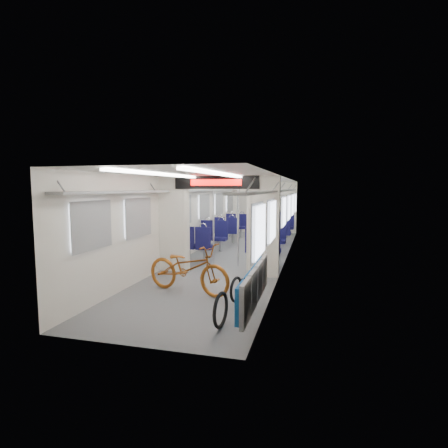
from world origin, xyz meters
name	(u,v)px	position (x,y,z in m)	size (l,w,h in m)	color
carriage	(234,207)	(0.00, -0.27, 1.50)	(12.00, 12.02, 2.31)	#515456
bicycle	(188,268)	(-0.14, -3.64, 0.49)	(0.65, 1.85, 0.97)	#904A14
flip_bench	(254,285)	(1.35, -4.83, 0.58)	(0.12, 2.15, 0.56)	gray
bike_hoop_a	(221,312)	(0.92, -5.14, 0.24)	(0.54, 0.54, 0.05)	black
bike_hoop_b	(242,296)	(1.08, -4.37, 0.24)	(0.54, 0.54, 0.05)	black
bike_hoop_c	(236,291)	(0.89, -3.97, 0.21)	(0.46, 0.46, 0.05)	black
seat_bay_near_left	(205,238)	(-0.94, 0.02, 0.54)	(0.90, 2.02, 1.08)	#0F0D3C
seat_bay_near_right	(267,241)	(0.93, -0.07, 0.54)	(0.90, 2.03, 1.09)	#0F0D3C
seat_bay_far_left	(231,226)	(-0.93, 3.41, 0.52)	(0.88, 1.92, 1.05)	#0F0D3C
seat_bay_far_right	(280,226)	(0.93, 3.65, 0.57)	(0.96, 2.29, 1.17)	#0F0D3C
stanchion_near_left	(214,222)	(-0.34, -1.17, 1.15)	(0.05, 0.05, 2.30)	silver
stanchion_near_right	(238,222)	(0.32, -1.13, 1.15)	(0.05, 0.05, 2.30)	silver
stanchion_far_left	(238,214)	(-0.33, 1.76, 1.15)	(0.05, 0.05, 2.30)	silver
stanchion_far_right	(257,214)	(0.29, 2.00, 1.15)	(0.04, 0.04, 2.30)	silver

